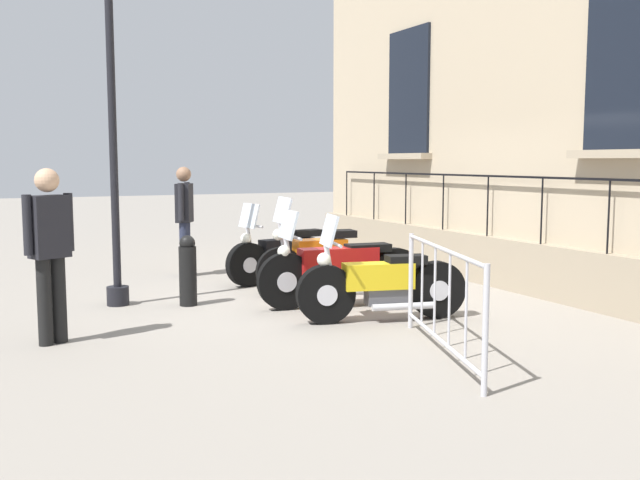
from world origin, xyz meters
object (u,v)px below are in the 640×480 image
Objects in this scene: motorcycle_black at (289,255)px; motorcycle_orange at (321,260)px; pedestrian_standing at (184,214)px; pedestrian_walking at (50,245)px; motorcycle_yellow at (381,285)px; bollard at (188,270)px; crowd_barrier at (442,297)px; motorcycle_red at (341,270)px.

motorcycle_orange is at bearing 92.89° from motorcycle_black.
pedestrian_walking reaches higher than pedestrian_standing.
motorcycle_black is 2.92m from motorcycle_yellow.
motorcycle_black is 1.20× the size of pedestrian_walking.
bollard is at bearing -45.51° from motorcycle_yellow.
motorcycle_yellow is at bearing 85.99° from motorcycle_orange.
motorcycle_orange is 3.93m from pedestrian_walking.
motorcycle_yellow is 3.60m from pedestrian_walking.
crowd_barrier is 2.51× the size of bollard.
motorcycle_red is 2.53m from crowd_barrier.
crowd_barrier is 1.28× the size of pedestrian_walking.
motorcycle_orange is 0.85× the size of crowd_barrier.
motorcycle_red is 2.45× the size of bollard.
motorcycle_black reaches higher than bollard.
pedestrian_standing is at bearing -80.50° from crowd_barrier.
crowd_barrier reaches higher than bollard.
motorcycle_orange is at bearing -178.37° from bollard.
motorcycle_orange is at bearing -96.29° from crowd_barrier.
pedestrian_standing is (1.20, -4.14, 0.58)m from motorcycle_yellow.
pedestrian_walking is at bearing 33.95° from motorcycle_black.
bollard is at bearing 76.11° from pedestrian_standing.
motorcycle_orange is 0.96× the size of motorcycle_yellow.
bollard is (1.78, -1.81, 0.04)m from motorcycle_yellow.
motorcycle_yellow is at bearing 171.92° from pedestrian_walking.
pedestrian_standing is at bearing -103.89° from bollard.
motorcycle_orange is 1.09× the size of pedestrian_walking.
pedestrian_standing is at bearing -59.67° from motorcycle_orange.
motorcycle_orange is 2.69m from pedestrian_standing.
motorcycle_yellow is 0.88× the size of crowd_barrier.
crowd_barrier is (0.32, 4.48, 0.16)m from motorcycle_black.
pedestrian_standing is (1.33, -2.28, 0.52)m from motorcycle_orange.
motorcycle_orange is (-0.05, 1.05, 0.06)m from motorcycle_black.
motorcycle_red is at bearing 153.94° from bollard.
bollard is at bearing -65.58° from crowd_barrier.
crowd_barrier is (0.25, 1.56, 0.15)m from motorcycle_yellow.
pedestrian_standing is at bearing -73.82° from motorcycle_yellow.
pedestrian_walking is at bearing 20.53° from motorcycle_orange.
pedestrian_standing reaches higher than motorcycle_red.
motorcycle_red is 1.27× the size of pedestrian_standing.
motorcycle_yellow is 1.15× the size of pedestrian_standing.
pedestrian_walking reaches higher than motorcycle_orange.
motorcycle_yellow is 2.54m from bollard.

